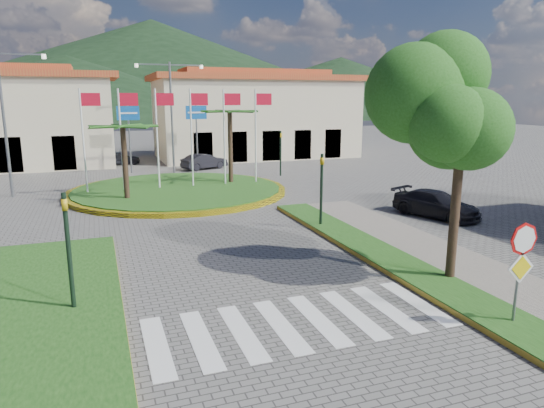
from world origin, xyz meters
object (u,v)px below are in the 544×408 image
object	(u,v)px
stop_sign	(521,258)
car_dark_b	(204,161)
deciduous_tree	(463,109)
car_dark_a	(120,158)
car_side_right	(436,204)
roundabout_island	(178,190)

from	to	relation	value
stop_sign	car_dark_b	distance (m)	29.25
deciduous_tree	car_dark_a	distance (m)	32.29
stop_sign	car_side_right	distance (m)	11.52
stop_sign	deciduous_tree	xyz separation A→B (m)	(0.60, 3.04, 3.38)
roundabout_island	car_side_right	xyz separation A→B (m)	(10.46, -10.02, 0.44)
roundabout_island	deciduous_tree	xyz separation A→B (m)	(5.50, -17.00, 5.00)
deciduous_tree	car_side_right	world-z (taller)	deciduous_tree
stop_sign	car_dark_a	distance (m)	34.79
deciduous_tree	car_dark_b	world-z (taller)	deciduous_tree
deciduous_tree	car_dark_a	xyz separation A→B (m)	(-8.09, 30.92, -4.62)
stop_sign	car_dark_b	world-z (taller)	stop_sign
stop_sign	car_dark_a	world-z (taller)	stop_sign
car_dark_a	car_dark_b	world-z (taller)	car_dark_b
stop_sign	deciduous_tree	world-z (taller)	deciduous_tree
car_side_right	roundabout_island	bearing A→B (deg)	115.68
roundabout_island	car_dark_b	distance (m)	9.83
roundabout_island	car_dark_a	distance (m)	14.16
car_dark_a	deciduous_tree	bearing A→B (deg)	-173.09
car_side_right	car_dark_a	bearing A→B (deg)	98.06
roundabout_island	deciduous_tree	size ratio (longest dim) A/B	1.87
stop_sign	car_dark_a	bearing A→B (deg)	102.44
stop_sign	car_side_right	size ratio (longest dim) A/B	0.63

